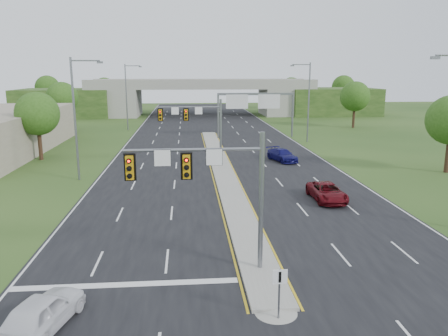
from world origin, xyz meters
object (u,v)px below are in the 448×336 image
signal_mast_far (199,122)px  overpass (202,100)px  sign_gantry (255,103)px  car_far_b (282,155)px  signal_mast_near (215,180)px  car_white (42,312)px  keep_right_sign (280,286)px  car_far_a (327,192)px

signal_mast_far → overpass: bearing=87.6°
sign_gantry → car_far_b: bearing=-89.0°
signal_mast_near → signal_mast_far: same height
signal_mast_far → car_white: (-6.94, -29.31, -3.98)m
car_far_b → signal_mast_near: bearing=-126.8°
keep_right_sign → car_white: (-9.20, 0.14, -0.77)m
signal_mast_near → car_white: size_ratio=1.64×
overpass → signal_mast_far: bearing=-92.4°
car_far_a → car_far_b: bearing=89.8°
keep_right_sign → car_far_b: 32.16m
signal_mast_far → car_far_b: signal_mast_far is taller
signal_mast_far → signal_mast_near: bearing=-90.0°
car_far_a → keep_right_sign: bearing=-114.8°
sign_gantry → car_far_a: sign_gantry is taller
car_white → car_far_a: bearing=-119.8°
signal_mast_far → keep_right_sign: size_ratio=3.18×
car_far_a → overpass: bearing=95.2°
keep_right_sign → car_white: size_ratio=0.52×
sign_gantry → overpass: bearing=100.8°
signal_mast_near → sign_gantry: 45.88m
signal_mast_near → car_far_a: bearing=51.0°
overpass → car_far_a: 68.85m
car_white → car_far_b: (16.22, 31.23, -0.05)m
keep_right_sign → overpass: 84.55m
sign_gantry → overpass: (-6.68, 35.08, -1.69)m
keep_right_sign → overpass: size_ratio=0.03×
car_far_a → signal_mast_far: bearing=124.4°
signal_mast_near → overpass: overpass is taller
signal_mast_near → overpass: 80.11m
signal_mast_far → keep_right_sign: (2.26, -29.45, -3.21)m
keep_right_sign → car_far_a: (7.17, 16.11, -0.83)m
keep_right_sign → car_far_a: size_ratio=0.46×
overpass → keep_right_sign: bearing=-90.0°
sign_gantry → signal_mast_far: bearing=-114.1°
car_far_b → sign_gantry: bearing=73.2°
signal_mast_near → signal_mast_far: size_ratio=1.00×
sign_gantry → car_far_a: 33.65m
overpass → car_far_b: bearing=-82.5°
overpass → sign_gantry: bearing=-79.2°
sign_gantry → car_white: bearing=-107.9°
car_far_a → sign_gantry: bearing=90.0°
overpass → car_white: 84.93m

